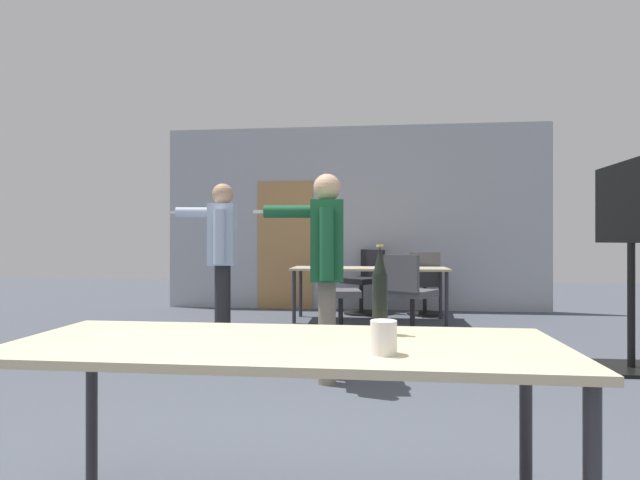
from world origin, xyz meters
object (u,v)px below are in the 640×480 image
beer_bottle (380,292)px  drink_cup (384,337)px  office_chair_far_left (425,286)px  office_chair_mid_tucked (334,295)px  office_chair_far_right (409,297)px  person_left_plaid (325,257)px  office_chair_near_pushed (365,283)px  tv_screen (631,233)px  person_far_watching (221,247)px

beer_bottle → drink_cup: 0.37m
office_chair_far_left → office_chair_mid_tucked: bearing=-126.1°
office_chair_far_right → drink_cup: office_chair_far_right is taller
office_chair_mid_tucked → drink_cup: size_ratio=8.36×
office_chair_mid_tucked → office_chair_far_right: size_ratio=0.98×
person_left_plaid → office_chair_near_pushed: 3.68m
office_chair_far_left → office_chair_far_right: (-0.33, -1.50, 0.00)m
tv_screen → office_chair_far_left: bearing=-154.3°
person_left_plaid → office_chair_far_right: bearing=-26.1°
office_chair_near_pushed → office_chair_far_right: bearing=149.5°
beer_bottle → drink_cup: size_ratio=3.22×
office_chair_near_pushed → drink_cup: office_chair_near_pushed is taller
office_chair_far_right → office_chair_near_pushed: size_ratio=0.97×
tv_screen → person_far_watching: (-3.82, 0.82, -0.14)m
tv_screen → office_chair_far_right: (-1.75, 1.46, -0.72)m
office_chair_far_left → tv_screen: bearing=-58.3°
office_chair_far_right → drink_cup: size_ratio=8.52×
tv_screen → drink_cup: (-2.13, -2.83, -0.38)m
person_far_watching → office_chair_mid_tucked: size_ratio=1.88×
person_far_watching → office_chair_mid_tucked: bearing=-66.3°
person_left_plaid → person_far_watching: bearing=37.6°
office_chair_far_right → drink_cup: 4.32m
person_left_plaid → beer_bottle: size_ratio=4.59×
drink_cup → tv_screen: bearing=53.1°
office_chair_mid_tucked → office_chair_far_right: (0.89, -0.15, 0.01)m
person_far_watching → office_chair_near_pushed: person_far_watching is taller
office_chair_far_right → beer_bottle: bearing=-62.0°
person_far_watching → office_chair_far_left: person_far_watching is taller
office_chair_far_right → office_chair_near_pushed: office_chair_near_pushed is taller
office_chair_far_left → office_chair_mid_tucked: size_ratio=1.01×
person_far_watching → office_chair_near_pushed: (1.52, 2.24, -0.57)m
office_chair_far_left → beer_bottle: (-0.71, -5.44, 0.46)m
tv_screen → office_chair_far_right: size_ratio=1.91×
drink_cup → office_chair_far_right: bearing=85.0°
office_chair_near_pushed → beer_bottle: beer_bottle is taller
drink_cup → office_chair_near_pushed: bearing=91.7°
tv_screen → office_chair_mid_tucked: 3.18m
office_chair_near_pushed → beer_bottle: (0.16, -5.55, 0.44)m
office_chair_near_pushed → beer_bottle: bearing=132.3°
person_far_watching → office_chair_mid_tucked: person_far_watching is taller
office_chair_mid_tucked → drink_cup: (0.51, -4.44, 0.36)m
office_chair_mid_tucked → office_chair_far_right: 0.90m
person_far_watching → office_chair_far_left: 3.26m
drink_cup → person_left_plaid: bearing=100.3°
office_chair_near_pushed → drink_cup: bearing=132.3°
beer_bottle → office_chair_near_pushed: bearing=91.7°
tv_screen → drink_cup: tv_screen is taller
office_chair_far_right → beer_bottle: 3.99m
tv_screen → person_far_watching: 3.91m
beer_bottle → tv_screen: bearing=49.3°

